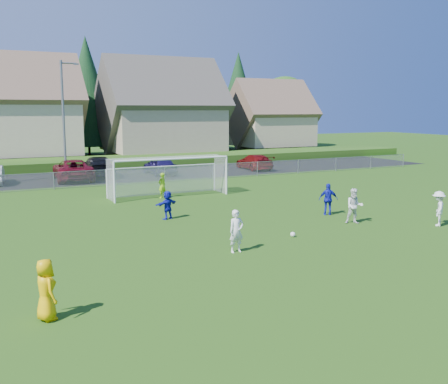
{
  "coord_description": "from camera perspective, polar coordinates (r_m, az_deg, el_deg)",
  "views": [
    {
      "loc": [
        -11.33,
        -14.8,
        5.46
      ],
      "look_at": [
        0.0,
        8.0,
        1.4
      ],
      "focal_mm": 42.0,
      "sensor_mm": 36.0,
      "label": 1
    }
  ],
  "objects": [
    {
      "name": "grass_embankment",
      "position": [
        51.32,
        -13.56,
        3.15
      ],
      "size": [
        70.0,
        6.0,
        0.8
      ],
      "primitive_type": "cube",
      "color": "#1E420F",
      "rests_on": "ground"
    },
    {
      "name": "player_white_c",
      "position": [
        26.55,
        22.31,
        -1.68
      ],
      "size": [
        1.21,
        1.16,
        1.65
      ],
      "primitive_type": "imported",
      "rotation": [
        0.0,
        0.0,
        3.86
      ],
      "color": "white",
      "rests_on": "ground"
    },
    {
      "name": "car_e",
      "position": [
        44.05,
        -6.99,
        2.86
      ],
      "size": [
        1.8,
        4.43,
        1.51
      ],
      "primitive_type": "imported",
      "rotation": [
        0.0,
        0.0,
        3.15
      ],
      "color": "#1A1449",
      "rests_on": "ground"
    },
    {
      "name": "goalkeeper",
      "position": [
        32.5,
        -6.74,
        0.72
      ],
      "size": [
        0.68,
        0.58,
        1.56
      ],
      "primitive_type": "imported",
      "rotation": [
        0.0,
        0.0,
        3.58
      ],
      "color": "#A5DF1A",
      "rests_on": "ground"
    },
    {
      "name": "referee",
      "position": [
        14.55,
        -18.83,
        -10.04
      ],
      "size": [
        0.7,
        0.9,
        1.63
      ],
      "primitive_type": "imported",
      "rotation": [
        0.0,
        0.0,
        1.82
      ],
      "color": "#F0B604",
      "rests_on": "ground"
    },
    {
      "name": "car_g",
      "position": [
        47.57,
        3.33,
        3.28
      ],
      "size": [
        2.21,
        4.84,
        1.37
      ],
      "primitive_type": "imported",
      "rotation": [
        0.0,
        0.0,
        3.08
      ],
      "color": "#6A0B0C",
      "rests_on": "ground"
    },
    {
      "name": "player_white_a",
      "position": [
        20.07,
        1.36,
        -4.29
      ],
      "size": [
        0.62,
        0.42,
        1.65
      ],
      "primitive_type": "imported",
      "rotation": [
        0.0,
        0.0,
        0.03
      ],
      "color": "white",
      "rests_on": "ground"
    },
    {
      "name": "chainlink_fence",
      "position": [
        38.81,
        -9.24,
        1.79
      ],
      "size": [
        52.06,
        0.06,
        1.2
      ],
      "color": "gray",
      "rests_on": "ground"
    },
    {
      "name": "soccer_goal",
      "position": [
        33.09,
        -6.22,
        2.35
      ],
      "size": [
        7.42,
        1.9,
        2.5
      ],
      "color": "white",
      "rests_on": "ground"
    },
    {
      "name": "tree_row",
      "position": [
        64.75,
        -15.64,
        10.01
      ],
      "size": [
        65.98,
        12.36,
        13.8
      ],
      "color": "#382616",
      "rests_on": "ground"
    },
    {
      "name": "player_blue_a",
      "position": [
        27.62,
        11.28,
        -0.78
      ],
      "size": [
        1.03,
        0.84,
        1.65
      ],
      "primitive_type": "imported",
      "rotation": [
        0.0,
        0.0,
        2.61
      ],
      "color": "#1219A9",
      "rests_on": "ground"
    },
    {
      "name": "asphalt_lot",
      "position": [
        44.13,
        -11.34,
        1.78
      ],
      "size": [
        60.0,
        60.0,
        0.0
      ],
      "primitive_type": "plane",
      "color": "black",
      "rests_on": "ground"
    },
    {
      "name": "car_d",
      "position": [
        43.93,
        -13.55,
        2.73
      ],
      "size": [
        2.84,
        5.79,
        1.62
      ],
      "primitive_type": "imported",
      "rotation": [
        0.0,
        0.0,
        3.04
      ],
      "color": "black",
      "rests_on": "ground"
    },
    {
      "name": "ground",
      "position": [
        19.42,
        10.65,
        -7.42
      ],
      "size": [
        160.0,
        160.0,
        0.0
      ],
      "primitive_type": "plane",
      "color": "#193D0C",
      "rests_on": "ground"
    },
    {
      "name": "soccer_ball",
      "position": [
        22.78,
        7.5,
        -4.6
      ],
      "size": [
        0.22,
        0.22,
        0.22
      ],
      "primitive_type": "sphere",
      "color": "white",
      "rests_on": "ground"
    },
    {
      "name": "car_c",
      "position": [
        41.93,
        -16.11,
        2.33
      ],
      "size": [
        3.07,
        5.98,
        1.61
      ],
      "primitive_type": "imported",
      "rotation": [
        0.0,
        0.0,
        3.07
      ],
      "color": "#5E0A18",
      "rests_on": "ground"
    },
    {
      "name": "player_white_b",
      "position": [
        25.83,
        14.01,
        -1.5
      ],
      "size": [
        1.03,
        0.96,
        1.7
      ],
      "primitive_type": "imported",
      "rotation": [
        0.0,
        0.0,
        -0.5
      ],
      "color": "white",
      "rests_on": "ground"
    },
    {
      "name": "player_blue_b",
      "position": [
        26.24,
        -6.16,
        -1.41
      ],
      "size": [
        1.38,
        0.88,
        1.43
      ],
      "primitive_type": "imported",
      "rotation": [
        0.0,
        0.0,
        3.52
      ],
      "color": "#1219A9",
      "rests_on": "ground"
    },
    {
      "name": "houses_row",
      "position": [
        58.82,
        -13.57,
        10.63
      ],
      "size": [
        53.9,
        11.45,
        13.27
      ],
      "color": "tan",
      "rests_on": "ground"
    },
    {
      "name": "streetlight",
      "position": [
        41.38,
        -17.0,
        7.81
      ],
      "size": [
        1.38,
        0.18,
        9.0
      ],
      "color": "slate",
      "rests_on": "ground"
    }
  ]
}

